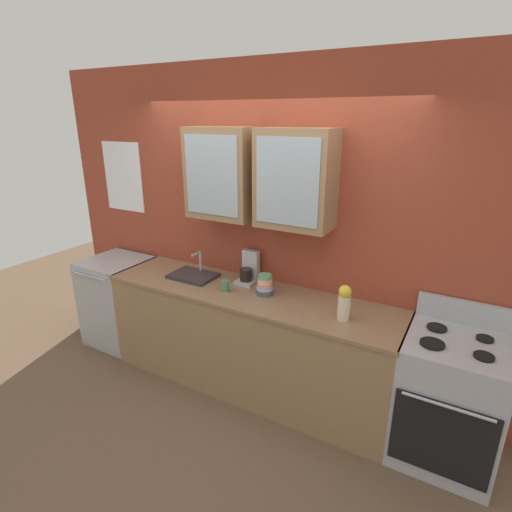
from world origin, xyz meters
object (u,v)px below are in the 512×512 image
object	(u,v)px
sink_faucet	(193,275)
cup_near_sink	(225,286)
bowl_stack	(265,285)
vase	(344,302)
stove_range	(448,399)
coffee_maker	(249,271)
dishwasher	(119,301)

from	to	relation	value
sink_faucet	cup_near_sink	distance (m)	0.45
bowl_stack	vase	xyz separation A→B (m)	(0.72, -0.10, 0.06)
stove_range	coffee_maker	world-z (taller)	coffee_maker
vase	dishwasher	bearing A→B (deg)	178.61
bowl_stack	vase	size ratio (longest dim) A/B	0.66
dishwasher	coffee_maker	bearing A→B (deg)	7.80
sink_faucet	bowl_stack	size ratio (longest dim) A/B	2.34
stove_range	sink_faucet	distance (m)	2.31
bowl_stack	dishwasher	distance (m)	1.86
cup_near_sink	bowl_stack	bearing A→B (deg)	17.85
sink_faucet	coffee_maker	size ratio (longest dim) A/B	1.45
coffee_maker	cup_near_sink	bearing A→B (deg)	-105.12
cup_near_sink	coffee_maker	distance (m)	0.29
bowl_stack	dishwasher	xyz separation A→B (m)	(-1.78, -0.04, -0.55)
sink_faucet	coffee_maker	distance (m)	0.54
bowl_stack	coffee_maker	xyz separation A→B (m)	(-0.26, 0.17, 0.03)
stove_range	dishwasher	size ratio (longest dim) A/B	1.19
vase	sink_faucet	bearing A→B (deg)	176.03
stove_range	dishwasher	xyz separation A→B (m)	(-3.27, -0.00, -0.01)
stove_range	cup_near_sink	world-z (taller)	stove_range
dishwasher	vase	bearing A→B (deg)	-1.39
stove_range	coffee_maker	distance (m)	1.85
sink_faucet	vase	world-z (taller)	vase
vase	dishwasher	xyz separation A→B (m)	(-2.49, 0.06, -0.61)
vase	cup_near_sink	bearing A→B (deg)	-179.71
bowl_stack	stove_range	bearing A→B (deg)	-1.40
vase	bowl_stack	bearing A→B (deg)	171.97
dishwasher	bowl_stack	bearing A→B (deg)	1.32
sink_faucet	cup_near_sink	size ratio (longest dim) A/B	4.01
stove_range	vase	bearing A→B (deg)	-175.24
sink_faucet	vase	size ratio (longest dim) A/B	1.55
vase	cup_near_sink	distance (m)	1.05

